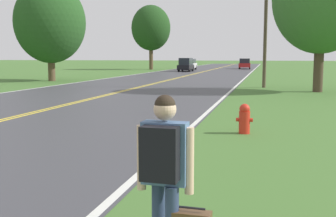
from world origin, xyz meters
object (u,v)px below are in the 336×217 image
at_px(tree_behind_sign, 151,28).
at_px(car_white_suv_approaching, 189,64).
at_px(car_black_van_nearest, 186,64).
at_px(car_red_van_mid_near, 245,63).
at_px(tree_mid_treeline, 50,22).
at_px(fire_hydrant, 244,118).
at_px(hitchhiker_person, 164,163).

distance_m(tree_behind_sign, car_white_suv_approaching, 8.52).
bearing_deg(car_black_van_nearest, car_white_suv_approaching, 5.32).
height_order(car_black_van_nearest, car_red_van_mid_near, car_black_van_nearest).
distance_m(tree_behind_sign, tree_mid_treeline, 32.28).
distance_m(car_black_van_nearest, car_white_suv_approaching, 6.86).
xyz_separation_m(fire_hydrant, car_white_suv_approaching, (-11.74, 54.08, 0.50)).
height_order(tree_behind_sign, car_white_suv_approaching, tree_behind_sign).
xyz_separation_m(tree_behind_sign, car_black_van_nearest, (7.10, -6.91, -5.67)).
bearing_deg(tree_mid_treeline, hitchhiker_person, -59.31).
xyz_separation_m(fire_hydrant, car_black_van_nearest, (-10.94, 47.26, 0.56)).
xyz_separation_m(car_black_van_nearest, car_red_van_mid_near, (7.54, 13.84, -0.06)).
xyz_separation_m(tree_behind_sign, tree_mid_treeline, (-0.09, -32.24, -1.55)).
xyz_separation_m(hitchhiker_person, car_white_suv_approaching, (-11.34, 62.05, -0.18)).
distance_m(tree_behind_sign, car_black_van_nearest, 11.42).
relative_size(fire_hydrant, car_black_van_nearest, 0.18).
bearing_deg(fire_hydrant, car_white_suv_approaching, 102.24).
bearing_deg(tree_mid_treeline, tree_behind_sign, 89.83).
relative_size(hitchhiker_person, tree_mid_treeline, 0.21).
relative_size(fire_hydrant, car_white_suv_approaching, 0.18).
bearing_deg(car_red_van_mid_near, tree_mid_treeline, -22.77).
distance_m(fire_hydrant, car_white_suv_approaching, 55.34).
relative_size(hitchhiker_person, car_white_suv_approaching, 0.39).
height_order(fire_hydrant, tree_mid_treeline, tree_mid_treeline).
bearing_deg(car_red_van_mid_near, car_black_van_nearest, -30.73).
xyz_separation_m(fire_hydrant, tree_mid_treeline, (-18.14, 21.93, 4.69)).
bearing_deg(hitchhiker_person, car_red_van_mid_near, 5.15).
xyz_separation_m(tree_mid_treeline, car_white_suv_approaching, (6.40, 32.15, -4.18)).
relative_size(tree_mid_treeline, car_white_suv_approaching, 1.85).
relative_size(car_black_van_nearest, car_white_suv_approaching, 1.01).
height_order(hitchhiker_person, car_white_suv_approaching, hitchhiker_person).
distance_m(tree_mid_treeline, car_white_suv_approaching, 33.05).
distance_m(fire_hydrant, car_red_van_mid_near, 61.20).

